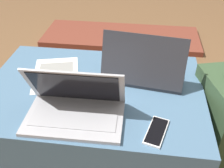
% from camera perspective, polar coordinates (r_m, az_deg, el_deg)
% --- Properties ---
extents(ground_plane, '(14.00, 14.00, 0.00)m').
position_cam_1_polar(ground_plane, '(1.44, -3.41, -13.13)').
color(ground_plane, brown).
extents(ottoman, '(0.98, 0.67, 0.39)m').
position_cam_1_polar(ottoman, '(1.30, -3.71, -7.54)').
color(ottoman, '#2A3D4E').
rests_on(ottoman, ground_plane).
extents(laptop_near, '(0.38, 0.23, 0.21)m').
position_cam_1_polar(laptop_near, '(1.01, -8.09, -5.03)').
color(laptop_near, '#B7B7BC').
rests_on(laptop_near, ottoman).
extents(laptop_far, '(0.39, 0.28, 0.24)m').
position_cam_1_polar(laptop_far, '(1.21, 6.87, 3.21)').
color(laptop_far, '#333338').
rests_on(laptop_far, ottoman).
extents(cell_phone, '(0.10, 0.16, 0.01)m').
position_cam_1_polar(cell_phone, '(0.98, 9.65, -10.14)').
color(cell_phone, white).
rests_on(cell_phone, ottoman).
extents(backpack, '(0.26, 0.35, 0.52)m').
position_cam_1_polar(backpack, '(1.35, 22.14, -7.67)').
color(backpack, '#385133').
rests_on(backpack, ground_plane).
extents(paper_sheet, '(0.28, 0.34, 0.00)m').
position_cam_1_polar(paper_sheet, '(1.29, -12.11, 2.10)').
color(paper_sheet, white).
rests_on(paper_sheet, ottoman).
extents(fireplace_hearth, '(1.40, 0.50, 0.04)m').
position_cam_1_polar(fireplace_hearth, '(2.44, 1.94, 10.30)').
color(fireplace_hearth, brown).
rests_on(fireplace_hearth, ground_plane).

